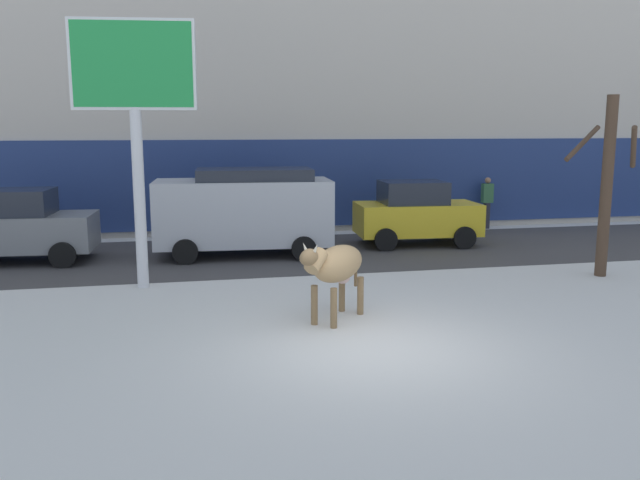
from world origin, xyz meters
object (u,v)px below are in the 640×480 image
(cow_tan, at_px, (336,266))
(car_grey_hatchback, at_px, (21,226))
(car_silver_van, at_px, (244,209))
(bare_tree_left_lot, at_px, (606,182))
(billboard, at_px, (134,82))
(pedestrian_near_billboard, at_px, (487,203))
(car_yellow_hatchback, at_px, (416,213))

(cow_tan, distance_m, car_grey_hatchback, 9.35)
(car_grey_hatchback, bearing_deg, car_silver_van, -2.69)
(car_silver_van, xyz_separation_m, bare_tree_left_lot, (7.82, -4.12, 0.93))
(billboard, relative_size, pedestrian_near_billboard, 3.21)
(billboard, bearing_deg, car_yellow_hatchback, 26.22)
(car_silver_van, xyz_separation_m, car_yellow_hatchback, (5.02, 0.59, -0.32))
(car_grey_hatchback, xyz_separation_m, car_yellow_hatchback, (10.65, 0.33, 0.00))
(cow_tan, relative_size, car_grey_hatchback, 0.46)
(cow_tan, bearing_deg, car_silver_van, 99.04)
(car_yellow_hatchback, bearing_deg, bare_tree_left_lot, -59.28)
(pedestrian_near_billboard, xyz_separation_m, bare_tree_left_lot, (-0.62, -7.16, 1.29))
(car_grey_hatchback, xyz_separation_m, pedestrian_near_billboard, (14.07, 2.78, -0.05))
(cow_tan, distance_m, billboard, 5.80)
(car_yellow_hatchback, xyz_separation_m, bare_tree_left_lot, (2.80, -4.71, 1.24))
(car_silver_van, distance_m, bare_tree_left_lot, 8.89)
(cow_tan, height_order, bare_tree_left_lot, bare_tree_left_lot)
(cow_tan, relative_size, pedestrian_near_billboard, 0.96)
(car_yellow_hatchback, height_order, bare_tree_left_lot, bare_tree_left_lot)
(cow_tan, xyz_separation_m, car_grey_hatchback, (-6.63, 6.60, -0.07))
(car_silver_van, height_order, bare_tree_left_lot, bare_tree_left_lot)
(cow_tan, bearing_deg, pedestrian_near_billboard, 51.57)
(cow_tan, relative_size, billboard, 0.30)
(cow_tan, xyz_separation_m, bare_tree_left_lot, (6.81, 2.21, 1.18))
(car_grey_hatchback, relative_size, car_yellow_hatchback, 1.00)
(billboard, height_order, bare_tree_left_lot, billboard)
(billboard, height_order, car_yellow_hatchback, billboard)
(car_grey_hatchback, relative_size, bare_tree_left_lot, 0.88)
(cow_tan, relative_size, bare_tree_left_lot, 0.41)
(bare_tree_left_lot, bearing_deg, cow_tan, -162.00)
(billboard, xyz_separation_m, car_grey_hatchback, (-3.14, 3.37, -3.39))
(cow_tan, relative_size, car_silver_van, 0.35)
(cow_tan, bearing_deg, car_grey_hatchback, 135.17)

